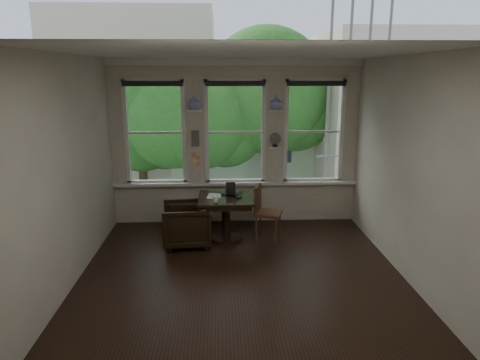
{
  "coord_description": "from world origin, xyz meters",
  "views": [
    {
      "loc": [
        -0.28,
        -5.55,
        2.77
      ],
      "look_at": [
        0.03,
        0.9,
        1.13
      ],
      "focal_mm": 32.0,
      "sensor_mm": 36.0,
      "label": 1
    }
  ],
  "objects_px": {
    "armchair_left": "(186,224)",
    "laptop": "(229,195)",
    "table": "(226,218)",
    "side_chair_right": "(268,213)",
    "mug": "(216,199)"
  },
  "relations": [
    {
      "from": "table",
      "to": "laptop",
      "type": "relative_size",
      "value": 2.84
    },
    {
      "from": "table",
      "to": "armchair_left",
      "type": "relative_size",
      "value": 1.16
    },
    {
      "from": "table",
      "to": "mug",
      "type": "relative_size",
      "value": 8.09
    },
    {
      "from": "table",
      "to": "mug",
      "type": "height_order",
      "value": "mug"
    },
    {
      "from": "armchair_left",
      "to": "side_chair_right",
      "type": "distance_m",
      "value": 1.39
    },
    {
      "from": "table",
      "to": "armchair_left",
      "type": "distance_m",
      "value": 0.68
    },
    {
      "from": "table",
      "to": "mug",
      "type": "distance_m",
      "value": 0.54
    },
    {
      "from": "side_chair_right",
      "to": "table",
      "type": "bearing_deg",
      "value": 108.48
    },
    {
      "from": "laptop",
      "to": "mug",
      "type": "xyz_separation_m",
      "value": [
        -0.21,
        -0.36,
        0.04
      ]
    },
    {
      "from": "table",
      "to": "mug",
      "type": "xyz_separation_m",
      "value": [
        -0.16,
        -0.28,
        0.43
      ]
    },
    {
      "from": "armchair_left",
      "to": "side_chair_right",
      "type": "bearing_deg",
      "value": 94.14
    },
    {
      "from": "side_chair_right",
      "to": "mug",
      "type": "relative_size",
      "value": 8.27
    },
    {
      "from": "armchair_left",
      "to": "laptop",
      "type": "xyz_separation_m",
      "value": [
        0.7,
        0.28,
        0.41
      ]
    },
    {
      "from": "armchair_left",
      "to": "mug",
      "type": "height_order",
      "value": "mug"
    },
    {
      "from": "side_chair_right",
      "to": "mug",
      "type": "distance_m",
      "value": 0.99
    }
  ]
}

